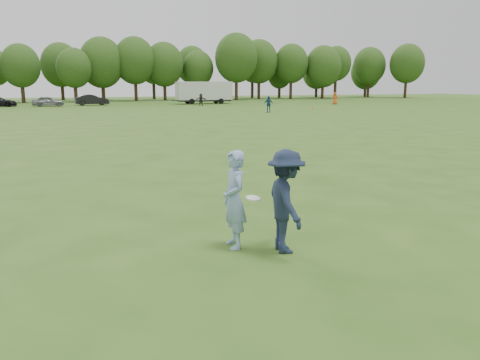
{
  "coord_description": "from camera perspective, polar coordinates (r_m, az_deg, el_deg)",
  "views": [
    {
      "loc": [
        -4.05,
        -7.53,
        2.99
      ],
      "look_at": [
        -0.82,
        0.97,
        1.1
      ],
      "focal_mm": 35.0,
      "sensor_mm": 36.0,
      "label": 1
    }
  ],
  "objects": [
    {
      "name": "treeline",
      "position": [
        84.77,
        -16.64,
        13.47
      ],
      "size": [
        130.35,
        18.39,
        11.74
      ],
      "color": "#332114",
      "rests_on": "ground"
    },
    {
      "name": "thrower",
      "position": [
        8.53,
        -0.71,
        -2.41
      ],
      "size": [
        0.45,
        0.67,
        1.81
      ],
      "primitive_type": "imported",
      "rotation": [
        0.0,
        0.0,
        -1.59
      ],
      "color": "#829EC9",
      "rests_on": "ground"
    },
    {
      "name": "disc_in_play",
      "position": [
        8.37,
        1.6,
        -2.24
      ],
      "size": [
        0.29,
        0.29,
        0.08
      ],
      "color": "white",
      "rests_on": "ground"
    },
    {
      "name": "player_far_b",
      "position": [
        49.05,
        3.49,
        9.2
      ],
      "size": [
        1.03,
        0.94,
        1.68
      ],
      "primitive_type": "imported",
      "rotation": [
        0.0,
        0.0,
        -0.67
      ],
      "color": "navy",
      "rests_on": "ground"
    },
    {
      "name": "player_far_d",
      "position": [
        63.92,
        -4.78,
        9.74
      ],
      "size": [
        1.55,
        0.73,
        1.61
      ],
      "primitive_type": "imported",
      "rotation": [
        0.0,
        0.0,
        -0.18
      ],
      "color": "#262626",
      "rests_on": "ground"
    },
    {
      "name": "defender",
      "position": [
        8.35,
        5.62,
        -2.61
      ],
      "size": [
        0.85,
        1.28,
        1.86
      ],
      "primitive_type": "imported",
      "rotation": [
        0.0,
        0.0,
        1.43
      ],
      "color": "#1A253A",
      "rests_on": "ground"
    },
    {
      "name": "car_e",
      "position": [
        66.28,
        -22.37,
        8.86
      ],
      "size": [
        4.02,
        1.81,
        1.34
      ],
      "primitive_type": "imported",
      "rotation": [
        0.0,
        0.0,
        1.63
      ],
      "color": "gray",
      "rests_on": "ground"
    },
    {
      "name": "ground",
      "position": [
        9.06,
        7.1,
        -7.63
      ],
      "size": [
        200.0,
        200.0,
        0.0
      ],
      "primitive_type": "plane",
      "color": "#2F5217",
      "rests_on": "ground"
    },
    {
      "name": "field_cone",
      "position": [
        55.91,
        8.85,
        8.69
      ],
      "size": [
        0.28,
        0.28,
        0.3
      ],
      "primitive_type": "cone",
      "color": "#F2560C",
      "rests_on": "ground"
    },
    {
      "name": "player_far_c",
      "position": [
        68.99,
        11.52,
        9.74
      ],
      "size": [
        1.0,
        0.97,
        1.73
      ],
      "primitive_type": "imported",
      "rotation": [
        0.0,
        0.0,
        2.43
      ],
      "color": "#DF581A",
      "rests_on": "ground"
    },
    {
      "name": "car_f",
      "position": [
        67.72,
        -17.61,
        9.28
      ],
      "size": [
        4.56,
        1.93,
        1.46
      ],
      "primitive_type": "imported",
      "rotation": [
        0.0,
        0.0,
        1.66
      ],
      "color": "black",
      "rests_on": "ground"
    },
    {
      "name": "cargo_trailer",
      "position": [
        69.75,
        -4.42,
        10.7
      ],
      "size": [
        9.0,
        2.75,
        3.2
      ],
      "color": "silver",
      "rests_on": "ground"
    }
  ]
}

